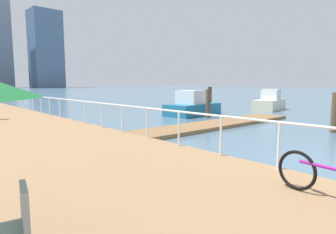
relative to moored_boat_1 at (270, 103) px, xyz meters
The scene contains 13 objects.
ground_plane 16.81m from the moored_boat_1, 145.89° to the left, with size 300.00×300.00×0.00m, color slate.
floating_dock 11.57m from the moored_boat_1, 165.54° to the right, with size 12.42×2.00×0.18m, color olive.
boardwalk_railing 17.14m from the moored_boat_1, behind, with size 0.06×25.61×1.08m.
dock_piling_0 8.46m from the moored_boat_1, behind, with size 0.31×0.31×1.92m, color brown.
dock_piling_1 5.41m from the moored_boat_1, 146.17° to the left, with size 0.33×0.33×2.01m, color #473826.
dock_piling_2 11.54m from the moored_boat_1, 137.08° to the right, with size 0.29×0.29×1.89m, color brown.
moored_boat_1 is the anchor object (origin of this frame).
moored_boat_3 8.25m from the moored_boat_1, 168.82° to the left, with size 4.50×2.56×1.80m.
bicycle_at_railing 21.08m from the moored_boat_1, 148.92° to the right, with size 0.24×1.77×0.94m.
cafe_chair_0 24.31m from the moored_boat_1, 156.96° to the right, with size 0.55×0.52×0.90m.
skyline_tower_4 160.46m from the moored_boat_1, 85.77° to the left, with size 10.24×7.08×46.91m, color gray.
skyline_tower_5 142.09m from the moored_boat_1, 78.53° to the left, with size 13.94×12.47×38.38m, color slate.
skyline_tower_6 165.04m from the moored_boat_1, 75.95° to the left, with size 8.46×6.02×40.46m, color slate.
Camera 1 is at (-9.06, -1.91, 2.30)m, focal length 30.26 mm.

